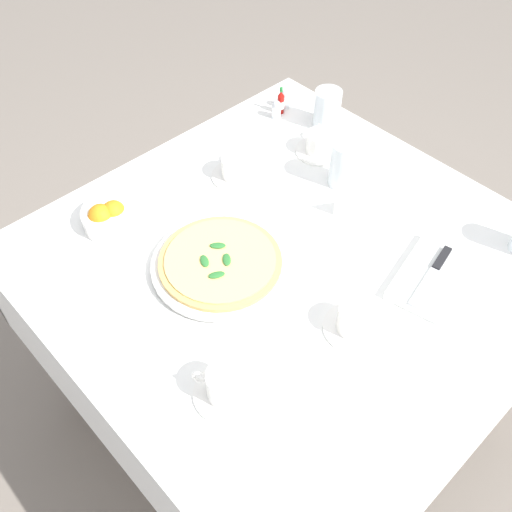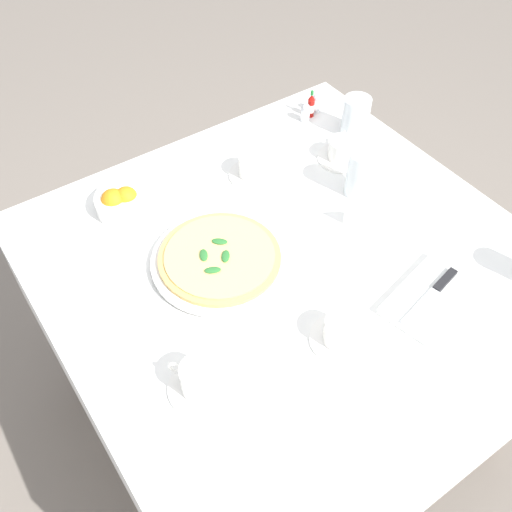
% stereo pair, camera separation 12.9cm
% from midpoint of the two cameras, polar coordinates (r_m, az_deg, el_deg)
% --- Properties ---
extents(ground_plane, '(8.00, 8.00, 0.00)m').
position_cam_midpoint_polar(ground_plane, '(1.93, 0.47, -14.58)').
color(ground_plane, slate).
extents(dining_table, '(1.07, 1.07, 0.73)m').
position_cam_midpoint_polar(dining_table, '(1.42, 0.61, -3.68)').
color(dining_table, white).
rests_on(dining_table, ground_plane).
extents(pizza_plate, '(0.31, 0.31, 0.02)m').
position_cam_midpoint_polar(pizza_plate, '(1.30, -6.39, -1.04)').
color(pizza_plate, white).
rests_on(pizza_plate, dining_table).
extents(pizza, '(0.28, 0.28, 0.02)m').
position_cam_midpoint_polar(pizza, '(1.29, -6.45, -0.64)').
color(pizza, '#DBAD60').
rests_on(pizza, pizza_plate).
extents(coffee_cup_right_edge, '(0.13, 0.13, 0.06)m').
position_cam_midpoint_polar(coffee_cup_right_edge, '(1.18, 6.81, -6.57)').
color(coffee_cup_right_edge, white).
rests_on(coffee_cup_right_edge, dining_table).
extents(coffee_cup_far_left, '(0.13, 0.13, 0.06)m').
position_cam_midpoint_polar(coffee_cup_far_left, '(1.51, -4.47, 8.55)').
color(coffee_cup_far_left, white).
rests_on(coffee_cup_far_left, dining_table).
extents(coffee_cup_back_corner, '(0.13, 0.13, 0.06)m').
position_cam_midpoint_polar(coffee_cup_back_corner, '(1.59, 4.00, 10.94)').
color(coffee_cup_back_corner, white).
rests_on(coffee_cup_back_corner, dining_table).
extents(coffee_cup_center_back, '(0.13, 0.13, 0.07)m').
position_cam_midpoint_polar(coffee_cup_center_back, '(1.10, -6.43, -12.85)').
color(coffee_cup_center_back, white).
rests_on(coffee_cup_center_back, dining_table).
extents(water_glass_near_right, '(0.08, 0.08, 0.11)m').
position_cam_midpoint_polar(water_glass_near_right, '(1.67, 4.80, 14.06)').
color(water_glass_near_right, white).
rests_on(water_glass_near_right, dining_table).
extents(water_glass_far_right, '(0.07, 0.07, 0.12)m').
position_cam_midpoint_polar(water_glass_far_right, '(1.47, 6.18, 8.74)').
color(water_glass_far_right, white).
rests_on(water_glass_far_right, dining_table).
extents(napkin_folded, '(0.24, 0.18, 0.02)m').
position_cam_midpoint_polar(napkin_folded, '(1.31, 14.37, -2.12)').
color(napkin_folded, white).
rests_on(napkin_folded, dining_table).
extents(dinner_knife, '(0.19, 0.06, 0.01)m').
position_cam_midpoint_polar(dinner_knife, '(1.30, 14.43, -1.81)').
color(dinner_knife, silver).
rests_on(dinner_knife, napkin_folded).
extents(citrus_bowl, '(0.15, 0.15, 0.07)m').
position_cam_midpoint_polar(citrus_bowl, '(1.43, -16.63, 3.68)').
color(citrus_bowl, white).
rests_on(citrus_bowl, dining_table).
extents(hot_sauce_bottle, '(0.02, 0.02, 0.08)m').
position_cam_midpoint_polar(hot_sauce_bottle, '(1.73, 0.26, 14.89)').
color(hot_sauce_bottle, '#B7140F').
rests_on(hot_sauce_bottle, dining_table).
extents(salt_shaker, '(0.03, 0.03, 0.06)m').
position_cam_midpoint_polar(salt_shaker, '(1.71, -0.20, 14.15)').
color(salt_shaker, white).
rests_on(salt_shaker, dining_table).
extents(pepper_shaker, '(0.03, 0.03, 0.06)m').
position_cam_midpoint_polar(pepper_shaker, '(1.76, 0.72, 15.12)').
color(pepper_shaker, white).
rests_on(pepper_shaker, dining_table).
extents(menu_card, '(0.08, 0.05, 0.06)m').
position_cam_midpoint_polar(menu_card, '(1.41, 6.81, 5.18)').
color(menu_card, white).
rests_on(menu_card, dining_table).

